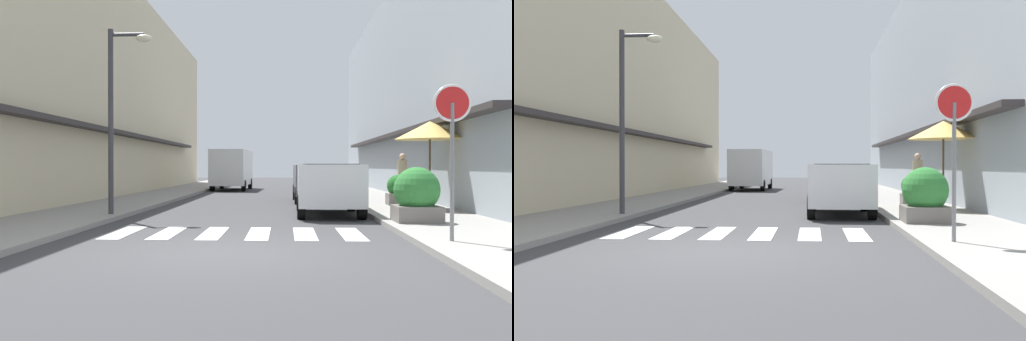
% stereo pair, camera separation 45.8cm
% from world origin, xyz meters
% --- Properties ---
extents(ground_plane, '(85.98, 85.98, 0.00)m').
position_xyz_m(ground_plane, '(0.00, 15.63, 0.00)').
color(ground_plane, '#38383A').
extents(sidewalk_left, '(2.82, 54.72, 0.12)m').
position_xyz_m(sidewalk_left, '(-4.73, 15.63, 0.06)').
color(sidewalk_left, gray).
rests_on(sidewalk_left, ground_plane).
extents(sidewalk_right, '(2.82, 54.72, 0.12)m').
position_xyz_m(sidewalk_right, '(4.73, 15.63, 0.06)').
color(sidewalk_right, gray).
rests_on(sidewalk_right, ground_plane).
extents(building_row_left, '(5.50, 37.17, 10.00)m').
position_xyz_m(building_row_left, '(-8.63, 16.59, 5.00)').
color(building_row_left, beige).
rests_on(building_row_left, ground_plane).
extents(building_row_right, '(5.50, 37.17, 10.19)m').
position_xyz_m(building_row_right, '(8.63, 16.59, 5.09)').
color(building_row_right, '#939EA8').
rests_on(building_row_right, ground_plane).
extents(crosswalk, '(5.20, 2.20, 0.01)m').
position_xyz_m(crosswalk, '(-0.00, 2.46, 0.01)').
color(crosswalk, silver).
rests_on(crosswalk, ground_plane).
extents(parked_car_near, '(1.86, 4.07, 1.47)m').
position_xyz_m(parked_car_near, '(2.27, 6.94, 0.92)').
color(parked_car_near, silver).
rests_on(parked_car_near, ground_plane).
extents(parked_car_mid, '(1.84, 4.21, 1.47)m').
position_xyz_m(parked_car_mid, '(2.27, 12.63, 0.92)').
color(parked_car_mid, '#4C5156').
rests_on(parked_car_mid, ground_plane).
extents(delivery_van, '(2.16, 5.46, 2.37)m').
position_xyz_m(delivery_van, '(-2.12, 23.36, 1.41)').
color(delivery_van, silver).
rests_on(delivery_van, ground_plane).
extents(round_street_sign, '(0.65, 0.07, 2.69)m').
position_xyz_m(round_street_sign, '(3.88, 0.70, 2.18)').
color(round_street_sign, slate).
rests_on(round_street_sign, sidewalk_right).
extents(street_lamp, '(1.19, 0.28, 4.97)m').
position_xyz_m(street_lamp, '(-3.47, 5.61, 3.18)').
color(street_lamp, '#38383D').
rests_on(street_lamp, sidewalk_left).
extents(cafe_umbrella, '(2.13, 2.13, 2.65)m').
position_xyz_m(cafe_umbrella, '(5.43, 8.02, 2.48)').
color(cafe_umbrella, '#262626').
rests_on(cafe_umbrella, sidewalk_right).
extents(planter_corner, '(1.05, 1.05, 1.27)m').
position_xyz_m(planter_corner, '(4.06, 3.96, 0.72)').
color(planter_corner, slate).
rests_on(planter_corner, sidewalk_right).
extents(planter_midblock, '(0.73, 0.73, 1.00)m').
position_xyz_m(planter_midblock, '(4.77, 9.48, 0.61)').
color(planter_midblock, slate).
rests_on(planter_midblock, sidewalk_right).
extents(pedestrian_walking_near, '(0.34, 0.34, 1.74)m').
position_xyz_m(pedestrian_walking_near, '(5.12, 10.41, 1.04)').
color(pedestrian_walking_near, '#282B33').
rests_on(pedestrian_walking_near, sidewalk_right).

